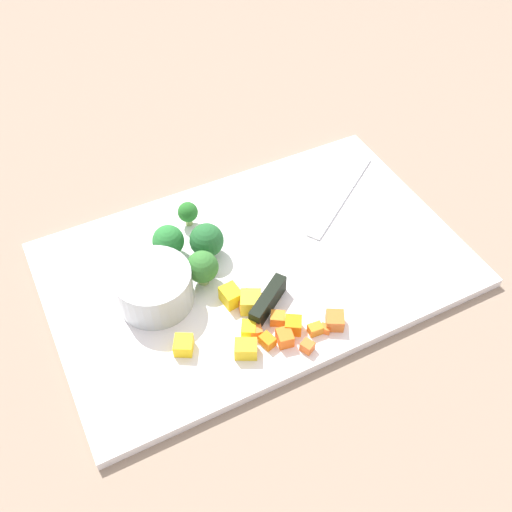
{
  "coord_description": "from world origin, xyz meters",
  "views": [
    {
      "loc": [
        -0.21,
        -0.42,
        0.54
      ],
      "look_at": [
        0.0,
        0.0,
        0.02
      ],
      "focal_mm": 41.74,
      "sensor_mm": 36.0,
      "label": 1
    }
  ],
  "objects": [
    {
      "name": "broccoli_floret_3",
      "position": [
        -0.09,
        0.06,
        0.04
      ],
      "size": [
        0.04,
        0.04,
        0.04
      ],
      "color": "#93B358",
      "rests_on": "cutting_board"
    },
    {
      "name": "pepper_dice_3",
      "position": [
        -0.07,
        -0.11,
        0.02
      ],
      "size": [
        0.03,
        0.03,
        0.02
      ],
      "primitive_type": "cube",
      "rotation": [
        0.0,
        0.0,
        1.09
      ],
      "color": "yellow",
      "rests_on": "cutting_board"
    },
    {
      "name": "pepper_dice_1",
      "position": [
        -0.04,
        -0.06,
        0.02
      ],
      "size": [
        0.03,
        0.03,
        0.02
      ],
      "primitive_type": "cube",
      "rotation": [
        0.0,
        0.0,
        1.09
      ],
      "color": "yellow",
      "rests_on": "cutting_board"
    },
    {
      "name": "carrot_dice_6",
      "position": [
        -0.02,
        -0.09,
        0.02
      ],
      "size": [
        0.02,
        0.02,
        0.01
      ],
      "primitive_type": "cube",
      "rotation": [
        0.0,
        0.0,
        1.01
      ],
      "color": "orange",
      "rests_on": "cutting_board"
    },
    {
      "name": "pepper_dice_0",
      "position": [
        -0.12,
        -0.08,
        0.02
      ],
      "size": [
        0.03,
        0.03,
        0.02
      ],
      "primitive_type": "cube",
      "rotation": [
        0.0,
        0.0,
        2.63
      ],
      "color": "yellow",
      "rests_on": "cutting_board"
    },
    {
      "name": "broccoli_floret_2",
      "position": [
        -0.07,
        -0.0,
        0.04
      ],
      "size": [
        0.04,
        0.04,
        0.04
      ],
      "color": "#87AB6C",
      "rests_on": "cutting_board"
    },
    {
      "name": "carrot_dice_9",
      "position": [
        -0.03,
        -0.06,
        0.02
      ],
      "size": [
        0.02,
        0.02,
        0.02
      ],
      "primitive_type": "cube",
      "rotation": [
        0.0,
        0.0,
        3.09
      ],
      "color": "orange",
      "rests_on": "cutting_board"
    },
    {
      "name": "prep_bowl",
      "position": [
        -0.13,
        -0.0,
        0.03
      ],
      "size": [
        0.09,
        0.09,
        0.04
      ],
      "primitive_type": "cylinder",
      "color": "#B5BDBF",
      "rests_on": "cutting_board"
    },
    {
      "name": "carrot_dice_2",
      "position": [
        0.03,
        -0.12,
        0.02
      ],
      "size": [
        0.03,
        0.03,
        0.02
      ],
      "primitive_type": "cube",
      "rotation": [
        0.0,
        0.0,
        1.06
      ],
      "color": "orange",
      "rests_on": "cutting_board"
    },
    {
      "name": "carrot_dice_8",
      "position": [
        -0.04,
        -0.06,
        0.02
      ],
      "size": [
        0.02,
        0.02,
        0.01
      ],
      "primitive_type": "cube",
      "rotation": [
        0.0,
        0.0,
        2.85
      ],
      "color": "orange",
      "rests_on": "cutting_board"
    },
    {
      "name": "carrot_dice_11",
      "position": [
        -0.04,
        -0.05,
        0.02
      ],
      "size": [
        0.02,
        0.02,
        0.01
      ],
      "primitive_type": "cube",
      "rotation": [
        0.0,
        0.0,
        2.13
      ],
      "color": "orange",
      "rests_on": "cutting_board"
    },
    {
      "name": "chef_knife",
      "position": [
        0.04,
        -0.03,
        0.02
      ],
      "size": [
        0.28,
        0.2,
        0.02
      ],
      "rotation": [
        0.0,
        0.0,
        0.61
      ],
      "color": "silver",
      "rests_on": "cutting_board"
    },
    {
      "name": "broccoli_floret_1",
      "position": [
        -0.05,
        0.04,
        0.04
      ],
      "size": [
        0.04,
        0.04,
        0.04
      ],
      "color": "#94B061",
      "rests_on": "cutting_board"
    },
    {
      "name": "broccoli_floret_0",
      "position": [
        -0.05,
        0.09,
        0.03
      ],
      "size": [
        0.03,
        0.03,
        0.03
      ],
      "color": "#97AD5F",
      "rests_on": "cutting_board"
    },
    {
      "name": "pepper_dice_2",
      "position": [
        -0.05,
        -0.04,
        0.02
      ],
      "size": [
        0.02,
        0.02,
        0.02
      ],
      "primitive_type": "cube",
      "rotation": [
        0.0,
        0.0,
        1.68
      ],
      "color": "yellow",
      "rests_on": "cutting_board"
    },
    {
      "name": "carrot_dice_4",
      "position": [
        -0.05,
        -0.09,
        0.02
      ],
      "size": [
        0.02,
        0.02,
        0.01
      ],
      "primitive_type": "cube",
      "rotation": [
        0.0,
        0.0,
        1.32
      ],
      "color": "orange",
      "rests_on": "cutting_board"
    },
    {
      "name": "pepper_dice_4",
      "position": [
        -0.05,
        -0.09,
        0.02
      ],
      "size": [
        0.02,
        0.02,
        0.01
      ],
      "primitive_type": "cube",
      "rotation": [
        0.0,
        0.0,
        1.04
      ],
      "color": "yellow",
      "rests_on": "cutting_board"
    },
    {
      "name": "cutting_board",
      "position": [
        0.0,
        0.0,
        0.01
      ],
      "size": [
        0.48,
        0.31,
        0.01
      ],
      "primitive_type": "cube",
      "color": "white",
      "rests_on": "ground_plane"
    },
    {
      "name": "carrot_dice_3",
      "position": [
        -0.02,
        -0.11,
        0.02
      ],
      "size": [
        0.02,
        0.02,
        0.02
      ],
      "primitive_type": "cube",
      "rotation": [
        0.0,
        0.0,
        2.95
      ],
      "color": "orange",
      "rests_on": "cutting_board"
    },
    {
      "name": "carrot_dice_0",
      "position": [
        0.02,
        -0.12,
        0.02
      ],
      "size": [
        0.01,
        0.01,
        0.01
      ],
      "primitive_type": "cube",
      "rotation": [
        0.0,
        0.0,
        2.38
      ],
      "color": "orange",
      "rests_on": "cutting_board"
    },
    {
      "name": "ground_plane",
      "position": [
        0.0,
        0.0,
        0.0
      ],
      "size": [
        4.0,
        4.0,
        0.0
      ],
      "primitive_type": "plane",
      "color": "gray"
    },
    {
      "name": "carrot_dice_10",
      "position": [
        0.01,
        -0.12,
        0.02
      ],
      "size": [
        0.02,
        0.01,
        0.01
      ],
      "primitive_type": "cube",
      "rotation": [
        0.0,
        0.0,
        3.06
      ],
      "color": "orange",
      "rests_on": "cutting_board"
    },
    {
      "name": "carrot_dice_7",
      "position": [
        -0.01,
        -0.11,
        0.02
      ],
      "size": [
        0.02,
        0.02,
        0.02
      ],
      "primitive_type": "cube",
      "rotation": [
        0.0,
        0.0,
        2.59
      ],
      "color": "orange",
      "rests_on": "cutting_board"
    },
    {
      "name": "carrot_dice_1",
      "position": [
        -0.04,
        -0.11,
        0.02
      ],
      "size": [
        0.02,
        0.02,
        0.01
      ],
      "primitive_type": "cube",
      "rotation": [
        0.0,
        0.0,
        1.85
      ],
      "color": "orange",
      "rests_on": "cutting_board"
    },
    {
      "name": "carrot_dice_5",
      "position": [
        -0.01,
        -0.13,
        0.02
      ],
      "size": [
        0.02,
        0.02,
        0.01
      ],
      "primitive_type": "cube",
      "rotation": [
        0.0,
        0.0,
        0.46
      ],
      "color": "orange",
      "rests_on": "cutting_board"
    }
  ]
}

